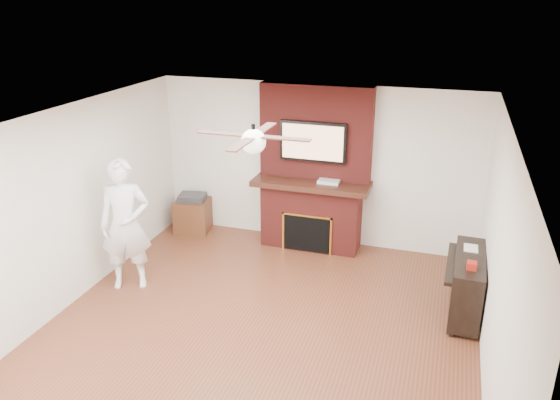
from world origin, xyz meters
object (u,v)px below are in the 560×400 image
(fireplace, at_px, (313,185))
(side_table, at_px, (193,213))
(piano, at_px, (467,283))
(person, at_px, (125,224))

(fireplace, bearing_deg, side_table, -178.10)
(piano, bearing_deg, fireplace, 150.98)
(fireplace, height_order, side_table, fireplace)
(piano, bearing_deg, person, -170.03)
(fireplace, bearing_deg, person, -135.20)
(fireplace, relative_size, side_table, 3.94)
(side_table, bearing_deg, fireplace, -8.36)
(fireplace, xyz_separation_m, piano, (2.31, -1.36, -0.58))
(side_table, relative_size, piano, 0.53)
(person, height_order, side_table, person)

